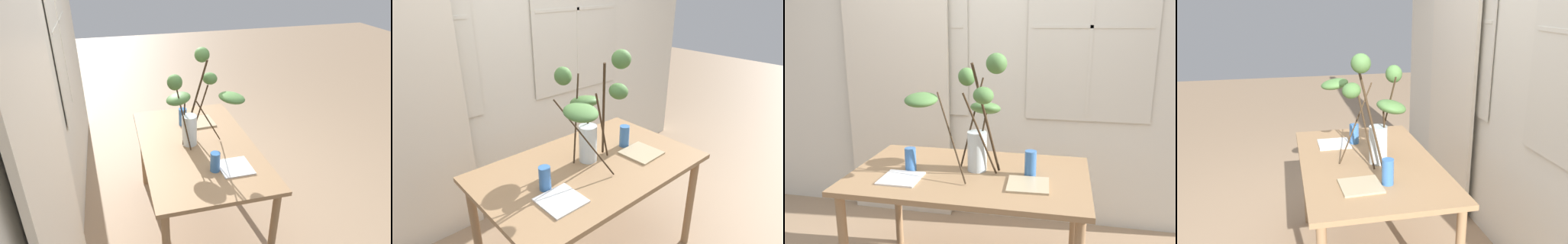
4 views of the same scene
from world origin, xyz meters
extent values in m
cube|color=silver|center=(0.00, 1.00, 1.36)|extent=(4.28, 0.12, 2.73)
cube|color=white|center=(-0.70, 0.93, 1.58)|extent=(0.86, 0.01, 1.34)
cube|color=silver|center=(-0.70, 0.93, 1.58)|extent=(0.93, 0.01, 1.41)
cube|color=silver|center=(-0.70, 0.93, 1.58)|extent=(0.02, 0.01, 1.34)
cube|color=silver|center=(-0.70, 0.93, 1.58)|extent=(0.86, 0.01, 0.02)
cube|color=silver|center=(-0.82, 0.88, 1.14)|extent=(0.88, 0.03, 2.28)
cube|color=#93704C|center=(0.00, 0.00, 0.73)|extent=(1.38, 0.85, 0.03)
cylinder|color=#93704C|center=(-0.63, -0.36, 0.36)|extent=(0.05, 0.05, 0.72)
cylinder|color=#93704C|center=(-0.63, 0.36, 0.36)|extent=(0.05, 0.05, 0.72)
cylinder|color=silver|center=(0.03, 0.05, 0.87)|extent=(0.11, 0.11, 0.24)
cylinder|color=silver|center=(0.03, 0.05, 0.79)|extent=(0.10, 0.10, 0.08)
cylinder|color=#382819|center=(0.07, -0.03, 1.00)|extent=(0.19, 0.09, 0.48)
ellipsoid|color=#477038|center=(0.11, -0.12, 1.24)|extent=(0.15, 0.16, 0.11)
cylinder|color=#382819|center=(-0.01, 0.11, 1.03)|extent=(0.13, 0.10, 0.54)
ellipsoid|color=#477038|center=(-0.05, 0.17, 1.29)|extent=(0.17, 0.15, 0.14)
cylinder|color=#382819|center=(0.05, 0.09, 0.94)|extent=(0.09, 0.05, 0.36)
ellipsoid|color=#477038|center=(0.07, 0.13, 1.12)|extent=(0.24, 0.25, 0.12)
cylinder|color=#382819|center=(-0.09, -0.06, 0.98)|extent=(0.24, 0.26, 0.46)
ellipsoid|color=#477038|center=(-0.22, -0.18, 1.21)|extent=(0.25, 0.26, 0.10)
cylinder|color=#382819|center=(0.10, -0.01, 1.08)|extent=(0.15, 0.15, 0.65)
ellipsoid|color=#477038|center=(0.17, -0.08, 1.40)|extent=(0.18, 0.17, 0.14)
cylinder|color=#386BAD|center=(-0.35, -0.03, 0.82)|extent=(0.07, 0.07, 0.14)
cylinder|color=#386BAD|center=(0.35, 0.04, 0.82)|extent=(0.07, 0.07, 0.15)
cube|color=white|center=(-0.36, -0.17, 0.75)|extent=(0.22, 0.22, 0.01)
cube|color=tan|center=(0.36, -0.12, 0.75)|extent=(0.23, 0.23, 0.01)
camera|label=1|loc=(-2.17, 0.58, 2.10)|focal=31.60mm
camera|label=2|loc=(-1.20, -1.33, 1.82)|focal=30.68mm
camera|label=3|loc=(0.52, -2.11, 1.60)|focal=36.28mm
camera|label=4|loc=(2.42, -0.50, 1.76)|focal=38.59mm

